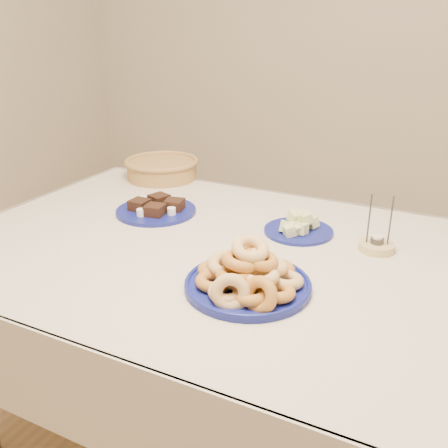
{
  "coord_description": "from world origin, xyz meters",
  "views": [
    {
      "loc": [
        0.57,
        -1.18,
        1.37
      ],
      "look_at": [
        0.0,
        -0.05,
        0.85
      ],
      "focal_mm": 40.0,
      "sensor_mm": 36.0,
      "label": 1
    }
  ],
  "objects_px": {
    "donut_platter": "(248,277)",
    "melon_plate": "(298,227)",
    "dining_table": "(232,282)",
    "wicker_basket": "(162,168)",
    "candle_holder": "(377,245)",
    "brownie_plate": "(156,209)"
  },
  "relations": [
    {
      "from": "wicker_basket",
      "to": "dining_table",
      "type": "bearing_deg",
      "value": -41.55
    },
    {
      "from": "donut_platter",
      "to": "brownie_plate",
      "type": "height_order",
      "value": "donut_platter"
    },
    {
      "from": "brownie_plate",
      "to": "candle_holder",
      "type": "distance_m",
      "value": 0.74
    },
    {
      "from": "donut_platter",
      "to": "wicker_basket",
      "type": "relative_size",
      "value": 1.01
    },
    {
      "from": "dining_table",
      "to": "wicker_basket",
      "type": "bearing_deg",
      "value": 138.45
    },
    {
      "from": "dining_table",
      "to": "melon_plate",
      "type": "xyz_separation_m",
      "value": [
        0.13,
        0.21,
        0.13
      ]
    },
    {
      "from": "donut_platter",
      "to": "candle_holder",
      "type": "height_order",
      "value": "candle_holder"
    },
    {
      "from": "melon_plate",
      "to": "wicker_basket",
      "type": "bearing_deg",
      "value": 156.78
    },
    {
      "from": "melon_plate",
      "to": "candle_holder",
      "type": "height_order",
      "value": "candle_holder"
    },
    {
      "from": "melon_plate",
      "to": "wicker_basket",
      "type": "distance_m",
      "value": 0.76
    },
    {
      "from": "brownie_plate",
      "to": "donut_platter",
      "type": "bearing_deg",
      "value": -34.38
    },
    {
      "from": "candle_holder",
      "to": "donut_platter",
      "type": "bearing_deg",
      "value": -122.66
    },
    {
      "from": "melon_plate",
      "to": "candle_holder",
      "type": "relative_size",
      "value": 1.36
    },
    {
      "from": "candle_holder",
      "to": "wicker_basket",
      "type": "bearing_deg",
      "value": 161.22
    },
    {
      "from": "brownie_plate",
      "to": "wicker_basket",
      "type": "height_order",
      "value": "wicker_basket"
    },
    {
      "from": "donut_platter",
      "to": "melon_plate",
      "type": "distance_m",
      "value": 0.39
    },
    {
      "from": "donut_platter",
      "to": "brownie_plate",
      "type": "relative_size",
      "value": 1.22
    },
    {
      "from": "wicker_basket",
      "to": "melon_plate",
      "type": "bearing_deg",
      "value": -23.22
    },
    {
      "from": "melon_plate",
      "to": "dining_table",
      "type": "bearing_deg",
      "value": -122.24
    },
    {
      "from": "wicker_basket",
      "to": "brownie_plate",
      "type": "bearing_deg",
      "value": -59.53
    },
    {
      "from": "donut_platter",
      "to": "brownie_plate",
      "type": "bearing_deg",
      "value": 145.62
    },
    {
      "from": "donut_platter",
      "to": "wicker_basket",
      "type": "distance_m",
      "value": 0.99
    }
  ]
}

